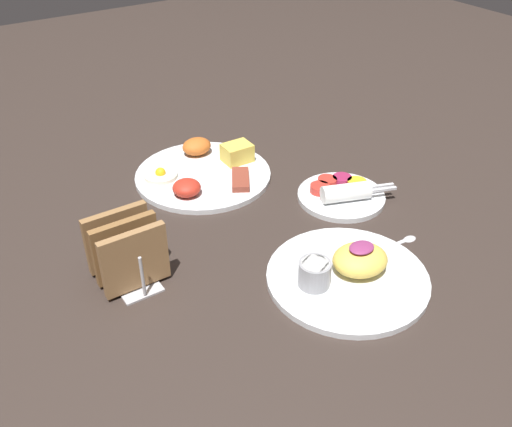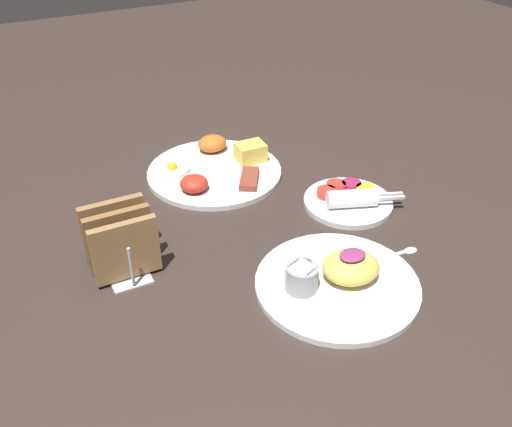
{
  "view_description": "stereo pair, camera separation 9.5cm",
  "coord_description": "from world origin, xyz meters",
  "px_view_note": "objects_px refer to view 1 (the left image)",
  "views": [
    {
      "loc": [
        -0.43,
        -0.64,
        0.57
      ],
      "look_at": [
        0.0,
        0.02,
        0.03
      ],
      "focal_mm": 40.0,
      "sensor_mm": 36.0,
      "label": 1
    },
    {
      "loc": [
        -0.35,
        -0.69,
        0.57
      ],
      "look_at": [
        0.0,
        0.02,
        0.03
      ],
      "focal_mm": 40.0,
      "sensor_mm": 36.0,
      "label": 2
    }
  ],
  "objects_px": {
    "plate_breakfast": "(204,171)",
    "plate_foreground": "(347,272)",
    "toast_rack": "(127,252)",
    "plate_condiments": "(342,193)"
  },
  "relations": [
    {
      "from": "plate_foreground",
      "to": "toast_rack",
      "type": "relative_size",
      "value": 2.11
    },
    {
      "from": "plate_breakfast",
      "to": "toast_rack",
      "type": "relative_size",
      "value": 2.27
    },
    {
      "from": "plate_breakfast",
      "to": "plate_foreground",
      "type": "xyz_separation_m",
      "value": [
        0.03,
        -0.39,
        0.0
      ]
    },
    {
      "from": "plate_breakfast",
      "to": "plate_condiments",
      "type": "xyz_separation_m",
      "value": [
        0.17,
        -0.21,
        0.0
      ]
    },
    {
      "from": "toast_rack",
      "to": "plate_foreground",
      "type": "bearing_deg",
      "value": -34.64
    },
    {
      "from": "plate_breakfast",
      "to": "toast_rack",
      "type": "bearing_deg",
      "value": -139.87
    },
    {
      "from": "plate_foreground",
      "to": "toast_rack",
      "type": "distance_m",
      "value": 0.33
    },
    {
      "from": "plate_foreground",
      "to": "plate_breakfast",
      "type": "bearing_deg",
      "value": 94.36
    },
    {
      "from": "plate_breakfast",
      "to": "plate_foreground",
      "type": "height_order",
      "value": "plate_foreground"
    },
    {
      "from": "plate_breakfast",
      "to": "plate_condiments",
      "type": "distance_m",
      "value": 0.27
    }
  ]
}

